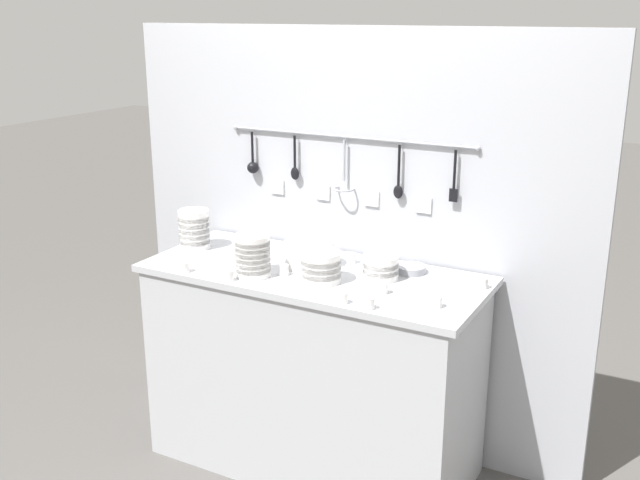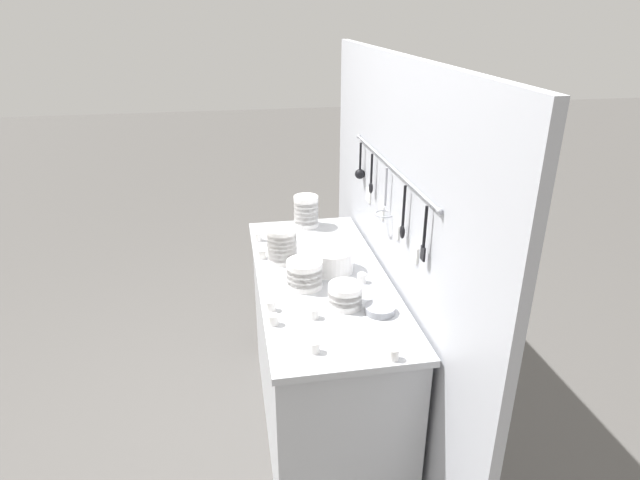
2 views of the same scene
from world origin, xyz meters
The scene contains 18 objects.
ground_plane centered at (0.00, 0.00, 0.00)m, with size 20.00×20.00×0.00m, color #514F4C.
counter centered at (0.00, 0.00, 0.47)m, with size 1.49×0.63×0.94m.
back_wall centered at (0.00, 0.35, 0.98)m, with size 2.29×0.11×1.96m.
bowl_stack_back_corner centered at (0.09, -0.10, 1.01)m, with size 0.17×0.17×0.13m.
bowl_stack_tall_left centered at (-0.20, -0.17, 1.03)m, with size 0.15×0.15×0.18m.
bowl_stack_wide_centre centered at (-0.65, 0.02, 1.03)m, with size 0.14×0.14×0.18m.
bowl_stack_nested_right centered at (0.30, 0.05, 0.99)m, with size 0.15×0.15×0.10m.
plate_stack centered at (-0.05, 0.06, 1.00)m, with size 0.22×0.22×0.11m.
steel_mixing_bowl centered at (0.38, 0.18, 0.96)m, with size 0.13×0.13×0.03m.
cup_mid_row centered at (0.39, -0.27, 0.97)m, with size 0.04×0.04×0.05m.
cup_centre centered at (0.10, 0.17, 0.97)m, with size 0.04×0.04×0.05m.
cup_beside_plates centered at (-0.48, -0.27, 0.97)m, with size 0.04×0.04×0.05m.
cup_edge_near centered at (0.61, -0.14, 0.97)m, with size 0.04×0.04×0.05m.
cup_back_left centered at (-0.09, -0.10, 0.97)m, with size 0.04×0.04×0.05m.
cup_back_right centered at (0.70, 0.14, 0.97)m, with size 0.04×0.04×0.05m.
cup_edge_far centered at (0.37, -0.10, 0.97)m, with size 0.04×0.04×0.05m.
cup_front_left centered at (0.28, -0.27, 0.97)m, with size 0.04×0.04×0.05m.
cup_by_caddy centered at (-0.25, -0.27, 0.97)m, with size 0.04×0.04×0.05m.
Camera 2 is at (2.27, -0.41, 2.15)m, focal length 30.00 mm.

